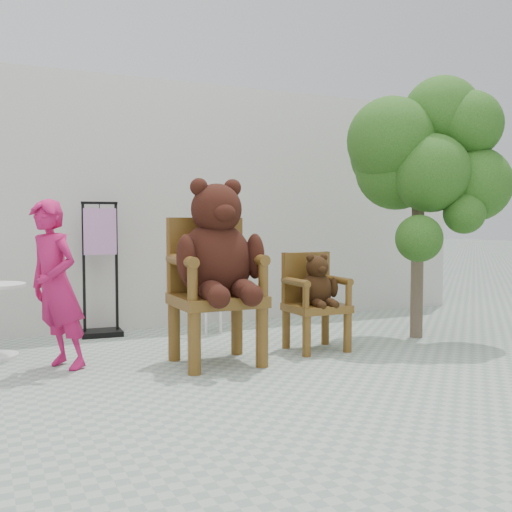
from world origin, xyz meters
The scene contains 8 objects.
ground_plane centered at (0.00, 0.00, 0.00)m, with size 60.00×60.00×0.00m, color #909C8C.
back_wall centered at (0.00, 3.10, 1.50)m, with size 9.00×1.00×3.00m, color beige.
chair_big centered at (-0.01, 0.56, 0.94)m, with size 0.82×0.88×1.68m.
chair_small centered at (1.10, 0.70, 0.59)m, with size 0.56×0.52×0.98m.
person centered at (-1.36, 0.91, 0.74)m, with size 0.54×0.35×1.48m, color #AF1550.
display_stand centered at (-0.72, 2.35, 0.58)m, with size 0.47×0.37×1.51m.
stool_bucket centered at (0.51, 2.03, 0.64)m, with size 0.32×0.32×1.45m.
tree centered at (2.42, 0.70, 2.00)m, with size 1.66×1.54×2.87m.
Camera 1 is at (-1.96, -4.48, 1.30)m, focal length 42.00 mm.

